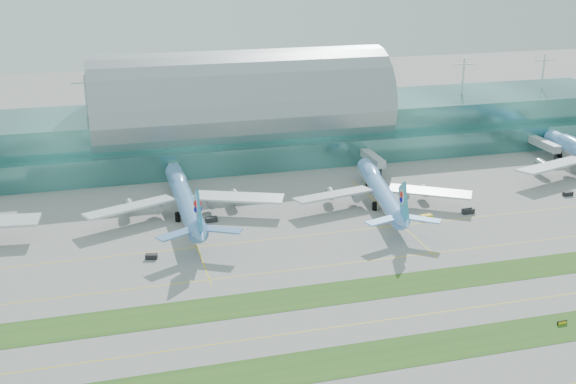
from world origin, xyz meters
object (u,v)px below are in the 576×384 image
object	(u,v)px
airliner_c	(381,189)
airliner_b	(184,198)
taxiway_sign_east	(562,323)
terminal	(241,122)

from	to	relation	value
airliner_c	airliner_b	bearing A→B (deg)	-177.08
airliner_b	taxiway_sign_east	bearing A→B (deg)	-50.77
terminal	airliner_c	world-z (taller)	terminal
terminal	airliner_c	xyz separation A→B (m)	(33.01, -70.66, -8.41)
terminal	taxiway_sign_east	size ratio (longest dim) A/B	133.22
taxiway_sign_east	airliner_c	bearing A→B (deg)	95.67
terminal	airliner_b	world-z (taller)	terminal
airliner_b	airliner_c	size ratio (longest dim) A/B	1.07
terminal	taxiway_sign_east	bearing A→B (deg)	-74.16
terminal	airliner_b	distance (m)	70.72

